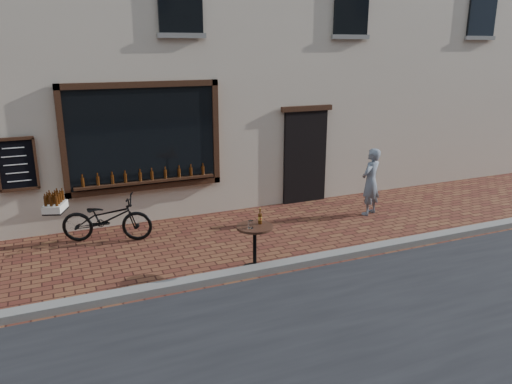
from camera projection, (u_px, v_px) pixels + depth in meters
name	position (u px, v px, depth m)	size (l,w,h in m)	color
ground	(302.00, 270.00, 8.43)	(90.00, 90.00, 0.00)	#4F2219
kerb	(297.00, 263.00, 8.59)	(90.00, 0.25, 0.12)	slate
cargo_bicycle	(105.00, 218.00, 9.61)	(2.05, 1.20, 0.97)	black
bistro_table	(255.00, 239.00, 8.30)	(0.61, 0.61, 1.06)	black
pedestrian	(371.00, 182.00, 11.06)	(0.55, 0.36, 1.50)	slate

